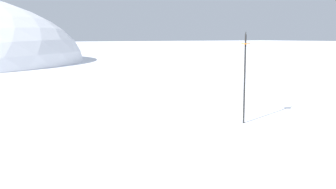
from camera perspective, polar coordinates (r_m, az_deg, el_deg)
name	(u,v)px	position (r m, az deg, el deg)	size (l,w,h in m)	color
piste_marker_near	(245,71)	(8.92, 10.43, 3.13)	(0.20, 0.20, 1.94)	black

